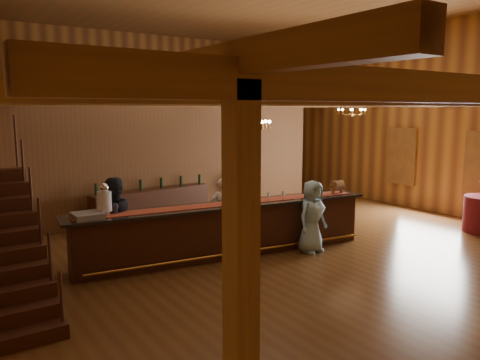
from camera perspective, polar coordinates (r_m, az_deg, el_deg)
floor at (r=10.78m, az=3.54°, el=-7.55°), size 14.00×14.00×0.00m
wall_back at (r=16.46m, az=-11.52°, el=7.59°), size 12.00×0.10×5.50m
wall_right at (r=14.80m, az=22.54°, el=7.01°), size 0.10×14.00×5.50m
beam_grid at (r=10.76m, az=2.03°, el=9.91°), size 11.90×13.90×0.39m
support_posts at (r=10.06m, az=5.36°, el=0.59°), size 9.20×10.20×3.20m
partition_wall at (r=13.14m, az=-7.50°, el=2.22°), size 9.00×0.18×3.10m
window_right_back at (r=15.41m, az=19.08°, el=2.75°), size 0.12×1.05×1.75m
staircase at (r=7.77m, az=-26.55°, el=-7.23°), size 1.00×2.80×2.00m
backroom_boxes at (r=15.17m, az=-10.11°, el=-0.89°), size 4.10×0.60×1.10m
tasting_bar at (r=9.70m, az=-1.64°, el=-6.01°), size 6.53×1.66×1.09m
beverage_dispenser at (r=8.86m, az=-16.21°, el=-2.34°), size 0.26×0.26×0.60m
glass_rack_tray at (r=8.76m, az=-18.10°, el=-4.13°), size 0.50×0.50×0.10m
raffle_drum at (r=10.95m, az=11.78°, el=-0.73°), size 0.34×0.24×0.30m
bar_bottle_0 at (r=9.84m, az=0.23°, el=-1.74°), size 0.07×0.07×0.30m
bar_bottle_1 at (r=9.85m, az=0.34°, el=-1.73°), size 0.07×0.07×0.30m
bar_bottle_2 at (r=9.96m, az=1.63°, el=-1.61°), size 0.07×0.07×0.30m
backbar_shelf at (r=12.55m, az=-10.70°, el=-3.19°), size 3.33×0.91×0.92m
chandelier_left at (r=9.53m, az=1.32°, el=6.81°), size 0.80×0.80×0.66m
chandelier_right at (r=14.51m, az=13.45°, el=8.12°), size 0.80×0.80×0.42m
bartender at (r=10.34m, az=-2.13°, el=-3.89°), size 0.64×0.52×1.52m
staff_second at (r=9.28m, az=-15.21°, el=-4.98°), size 1.00×0.87×1.73m
guest at (r=9.97m, az=8.79°, el=-4.41°), size 0.81×0.59×1.53m
floor_plant at (r=13.88m, az=0.78°, el=-1.45°), size 0.65×0.53×1.14m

